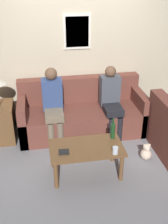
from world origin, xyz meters
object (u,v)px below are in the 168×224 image
person_right (111,99)px  wine_bottle (113,131)px  couch_main (82,114)px  drinking_glass (115,150)px  coffee_table (86,151)px  teddy_bear (146,152)px  person_left (53,103)px

person_right → wine_bottle: bearing=-103.2°
wine_bottle → person_right: person_right is taller
person_right → couch_main: bearing=162.4°
wine_bottle → person_right: size_ratio=0.27×
drinking_glass → person_right: bearing=77.8°
coffee_table → teddy_bear: size_ratio=3.72×
couch_main → person_right: 0.62m
coffee_table → wine_bottle: wine_bottle is taller
drinking_glass → person_left: size_ratio=0.08×
teddy_bear → person_left: bearing=146.8°
person_right → drinking_glass: bearing=-102.2°
coffee_table → couch_main: bearing=83.5°
coffee_table → teddy_bear: coffee_table is taller
wine_bottle → drinking_glass: wine_bottle is taller
couch_main → person_right: person_right is taller
couch_main → wine_bottle: couch_main is taller
teddy_bear → coffee_table: bearing=-170.1°
person_left → teddy_bear: bearing=-33.2°
coffee_table → person_left: (-0.38, 1.07, 0.28)m
wine_bottle → person_right: (0.22, 0.92, 0.06)m
coffee_table → person_right: size_ratio=0.85×
couch_main → person_right: (0.50, -0.16, 0.34)m
drinking_glass → person_right: (0.28, 1.30, 0.14)m
coffee_table → person_left: bearing=109.4°
teddy_bear → drinking_glass: bearing=-147.9°
coffee_table → drinking_glass: (0.35, -0.22, 0.12)m
drinking_glass → teddy_bear: bearing=32.1°
wine_bottle → person_left: 1.21m
person_left → coffee_table: bearing=-70.6°
couch_main → wine_bottle: bearing=-75.5°
person_left → person_right: size_ratio=1.03×
coffee_table → drinking_glass: size_ratio=10.27×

